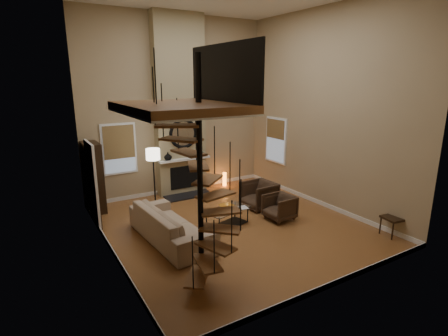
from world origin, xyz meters
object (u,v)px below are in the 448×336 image
coffee_table (228,215)px  side_chair (396,214)px  sofa (170,224)px  armchair_far (281,207)px  floor_lamp (153,159)px  armchair_near (261,195)px  hutch (93,178)px  accent_lamp (225,179)px

coffee_table → side_chair: 4.00m
sofa → armchair_far: sofa is taller
armchair_far → floor_lamp: floor_lamp is taller
armchair_near → floor_lamp: floor_lamp is taller
coffee_table → armchair_near: bearing=23.6°
hutch → armchair_near: size_ratio=2.27×
hutch → coffee_table: size_ratio=1.55×
armchair_near → accent_lamp: size_ratio=1.88×
hutch → armchair_near: bearing=-27.2°
floor_lamp → accent_lamp: floor_lamp is taller
hutch → side_chair: (5.76, -5.29, -0.42)m
accent_lamp → floor_lamp: bearing=-166.8°
floor_lamp → coffee_table: bearing=-64.4°
floor_lamp → side_chair: 6.40m
armchair_far → side_chair: size_ratio=0.74×
armchair_far → floor_lamp: bearing=-138.2°
hutch → accent_lamp: bearing=1.1°
armchair_far → coffee_table: 1.48m
sofa → side_chair: size_ratio=2.69×
floor_lamp → accent_lamp: size_ratio=3.70×
sofa → coffee_table: size_ratio=2.03×
sofa → floor_lamp: bearing=-15.8°
coffee_table → hutch: bearing=133.0°
hutch → coffee_table: bearing=-47.0°
coffee_table → floor_lamp: (-1.08, 2.25, 1.13)m
sofa → armchair_far: size_ratio=3.63×
armchair_far → sofa: bearing=-99.1°
armchair_near → accent_lamp: (0.10, 2.22, -0.10)m
coffee_table → accent_lamp: 3.33m
armchair_far → accent_lamp: size_ratio=1.54×
hutch → sofa: bearing=-69.0°
floor_lamp → accent_lamp: (2.73, 0.64, -1.16)m
side_chair → accent_lamp: bearing=105.5°
armchair_far → accent_lamp: armchair_far is taller
floor_lamp → side_chair: size_ratio=1.78×
accent_lamp → side_chair: 5.58m
floor_lamp → sofa: bearing=-101.7°
hutch → side_chair: size_ratio=2.06×
armchair_near → sofa: bearing=-80.3°
armchair_near → coffee_table: 1.69m
armchair_near → accent_lamp: 2.22m
hutch → armchair_far: size_ratio=2.77×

